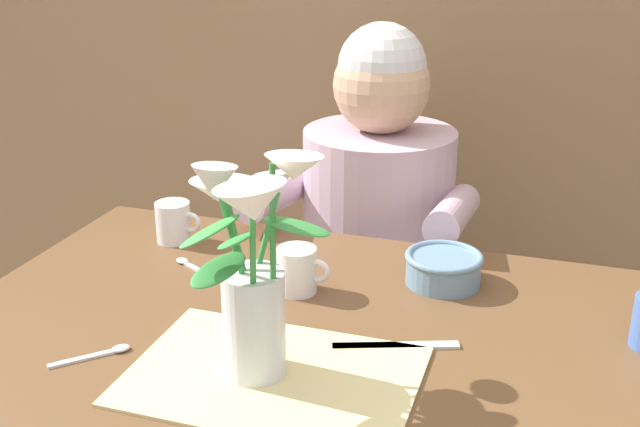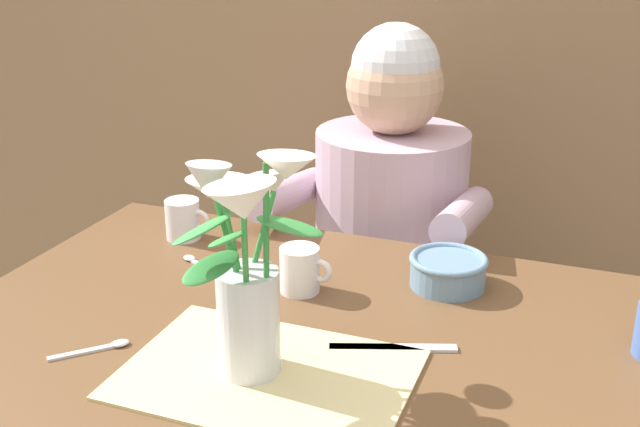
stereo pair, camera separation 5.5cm
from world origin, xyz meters
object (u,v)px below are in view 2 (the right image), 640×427
(ceramic_bowl, at_px, (448,270))
(coffee_cup, at_px, (183,219))
(flower_vase, at_px, (245,260))
(seated_person, at_px, (388,272))
(ceramic_mug, at_px, (301,270))
(dinner_knife, at_px, (392,350))

(ceramic_bowl, height_order, coffee_cup, coffee_cup)
(ceramic_bowl, distance_m, coffee_cup, 0.54)
(flower_vase, bearing_deg, seated_person, 91.04)
(ceramic_bowl, bearing_deg, flower_vase, -117.53)
(seated_person, bearing_deg, coffee_cup, -133.23)
(ceramic_mug, relative_size, coffee_cup, 1.00)
(flower_vase, height_order, dinner_knife, flower_vase)
(ceramic_mug, bearing_deg, coffee_cup, 156.36)
(dinner_knife, bearing_deg, ceramic_bowl, 63.21)
(seated_person, distance_m, coffee_cup, 0.53)
(flower_vase, bearing_deg, coffee_cup, 129.89)
(dinner_knife, distance_m, coffee_cup, 0.57)
(flower_vase, relative_size, ceramic_bowl, 2.44)
(dinner_knife, distance_m, ceramic_mug, 0.24)
(flower_vase, height_order, coffee_cup, flower_vase)
(seated_person, distance_m, dinner_knife, 0.67)
(dinner_knife, height_order, ceramic_mug, ceramic_mug)
(flower_vase, distance_m, dinner_knife, 0.28)
(seated_person, relative_size, ceramic_bowl, 8.35)
(seated_person, xyz_separation_m, flower_vase, (0.01, -0.76, 0.36))
(seated_person, xyz_separation_m, coffee_cup, (-0.32, -0.35, 0.22))
(ceramic_mug, bearing_deg, ceramic_bowl, 25.46)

